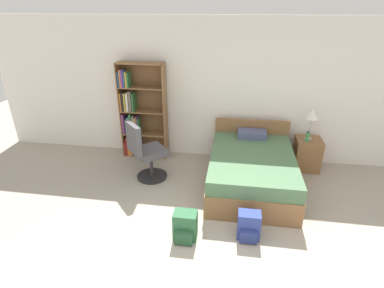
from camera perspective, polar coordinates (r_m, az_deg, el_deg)
The scene contains 9 objects.
wall_back at distance 5.60m, azimuth 6.35°, elevation 9.88°, with size 9.00×0.06×2.60m.
bookshelf at distance 5.83m, azimuth -10.37°, elevation 5.61°, with size 0.87×0.29×1.82m.
bed at distance 5.02m, azimuth 11.22°, elevation -4.65°, with size 1.34×1.90×0.85m.
office_chair at distance 5.06m, azimuth -8.83°, elevation -1.73°, with size 0.72×0.72×1.05m.
nightstand at distance 5.81m, azimuth 21.04°, elevation -1.77°, with size 0.44×0.46×0.58m.
table_lamp at distance 5.54m, azimuth 21.94°, elevation 5.12°, with size 0.23×0.23×0.55m.
water_bottle at distance 5.55m, azimuth 21.15°, elevation 1.30°, with size 0.06×0.06×0.19m.
backpack_blue at distance 4.03m, azimuth 10.75°, elevation -15.14°, with size 0.29×0.25×0.38m.
backpack_green at distance 3.96m, azimuth -1.32°, elevation -15.42°, with size 0.30×0.28×0.38m.
Camera 1 is at (0.21, -2.17, 2.75)m, focal length 28.00 mm.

